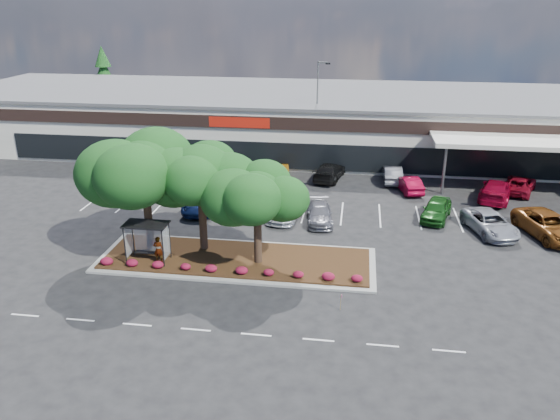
# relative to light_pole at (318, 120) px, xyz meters

# --- Properties ---
(ground) EXTENTS (160.00, 160.00, 0.00)m
(ground) POSITION_rel_light_pole_xyz_m (-1.37, -27.02, -4.60)
(ground) COLOR black
(ground) RESTS_ON ground
(retail_store) EXTENTS (80.40, 25.20, 6.25)m
(retail_store) POSITION_rel_light_pole_xyz_m (-1.31, 6.88, -1.45)
(retail_store) COLOR white
(retail_store) RESTS_ON ground
(landscape_island) EXTENTS (18.00, 6.00, 0.26)m
(landscape_island) POSITION_rel_light_pole_xyz_m (-3.37, -23.02, -4.48)
(landscape_island) COLOR gray
(landscape_island) RESTS_ON ground
(lane_markings) EXTENTS (33.12, 20.06, 0.01)m
(lane_markings) POSITION_rel_light_pole_xyz_m (-1.51, -16.60, -4.60)
(lane_markings) COLOR silver
(lane_markings) RESTS_ON ground
(shrub_row) EXTENTS (17.00, 0.80, 0.50)m
(shrub_row) POSITION_rel_light_pole_xyz_m (-3.37, -25.12, -4.09)
(shrub_row) COLOR maroon
(shrub_row) RESTS_ON landscape_island
(bus_shelter) EXTENTS (2.75, 1.55, 2.59)m
(bus_shelter) POSITION_rel_light_pole_xyz_m (-8.87, -24.07, -2.30)
(bus_shelter) COLOR black
(bus_shelter) RESTS_ON landscape_island
(island_tree_west) EXTENTS (7.20, 7.20, 7.89)m
(island_tree_west) POSITION_rel_light_pole_xyz_m (-9.37, -22.52, -0.40)
(island_tree_west) COLOR #123A13
(island_tree_west) RESTS_ON landscape_island
(island_tree_mid) EXTENTS (6.60, 6.60, 7.32)m
(island_tree_mid) POSITION_rel_light_pole_xyz_m (-5.87, -21.82, -0.68)
(island_tree_mid) COLOR #123A13
(island_tree_mid) RESTS_ON landscape_island
(island_tree_east) EXTENTS (5.80, 5.80, 6.50)m
(island_tree_east) POSITION_rel_light_pole_xyz_m (-1.87, -23.32, -1.09)
(island_tree_east) COLOR #123A13
(island_tree_east) RESTS_ON landscape_island
(conifer_north_west) EXTENTS (4.40, 4.40, 10.00)m
(conifer_north_west) POSITION_rel_light_pole_xyz_m (-31.37, 18.98, 0.40)
(conifer_north_west) COLOR #123A13
(conifer_north_west) RESTS_ON ground
(person_waiting) EXTENTS (0.64, 0.42, 1.76)m
(person_waiting) POSITION_rel_light_pole_xyz_m (-8.15, -24.31, -3.46)
(person_waiting) COLOR #594C47
(person_waiting) RESTS_ON landscape_island
(light_pole) EXTENTS (1.43, 0.67, 10.35)m
(light_pole) POSITION_rel_light_pole_xyz_m (0.00, 0.00, 0.00)
(light_pole) COLOR gray
(light_pole) RESTS_ON ground
(survey_stake) EXTENTS (0.07, 0.14, 0.98)m
(survey_stake) POSITION_rel_light_pole_xyz_m (3.62, -28.02, -3.97)
(survey_stake) COLOR #9C7F51
(survey_stake) RESTS_ON ground
(car_0) EXTENTS (1.76, 4.90, 1.61)m
(car_0) POSITION_rel_light_pole_xyz_m (-14.22, -11.49, -3.80)
(car_0) COLOR #1D4419
(car_0) RESTS_ON ground
(car_1) EXTENTS (2.59, 5.54, 1.53)m
(car_1) POSITION_rel_light_pole_xyz_m (-8.00, -14.32, -3.84)
(car_1) COLOR navy
(car_1) RESTS_ON ground
(car_2) EXTENTS (2.59, 4.17, 1.33)m
(car_2) POSITION_rel_light_pole_xyz_m (-6.42, -12.20, -3.94)
(car_2) COLOR #78380C
(car_2) RESTS_ON ground
(car_3) EXTENTS (1.94, 4.78, 1.54)m
(car_3) POSITION_rel_light_pole_xyz_m (-2.53, -13.53, -3.83)
(car_3) COLOR maroon
(car_3) RESTS_ON ground
(car_4) EXTENTS (2.93, 5.68, 1.57)m
(car_4) POSITION_rel_light_pole_xyz_m (-1.18, -14.75, -3.82)
(car_4) COLOR silver
(car_4) RESTS_ON ground
(car_5) EXTENTS (2.45, 4.82, 1.34)m
(car_5) POSITION_rel_light_pole_xyz_m (1.48, -15.48, -3.93)
(car_5) COLOR slate
(car_5) RESTS_ON ground
(car_6) EXTENTS (3.13, 4.99, 1.58)m
(car_6) POSITION_rel_light_pole_xyz_m (10.40, -13.63, -3.81)
(car_6) COLOR #174E16
(car_6) RESTS_ON ground
(car_7) EXTENTS (3.91, 5.90, 1.51)m
(car_7) POSITION_rel_light_pole_xyz_m (13.96, -15.79, -3.85)
(car_7) COLOR #989AA3
(car_7) RESTS_ON ground
(car_8) EXTENTS (4.54, 6.67, 1.69)m
(car_8) POSITION_rel_light_pole_xyz_m (18.01, -15.86, -3.76)
(car_8) COLOR brown
(car_8) RESTS_ON ground
(car_9) EXTENTS (3.85, 5.54, 1.49)m
(car_9) POSITION_rel_light_pole_xyz_m (-14.08, -5.87, -3.86)
(car_9) COLOR #1E4F1D
(car_9) RESTS_ON ground
(car_10) EXTENTS (4.20, 6.27, 1.69)m
(car_10) POSITION_rel_light_pole_xyz_m (-12.68, -7.84, -3.76)
(car_10) COLOR #101055
(car_10) RESTS_ON ground
(car_11) EXTENTS (1.76, 4.88, 1.60)m
(car_11) POSITION_rel_light_pole_xyz_m (-6.55, -6.60, -3.80)
(car_11) COLOR #22572A
(car_11) RESTS_ON ground
(car_12) EXTENTS (2.18, 4.22, 1.32)m
(car_12) POSITION_rel_light_pole_xyz_m (-3.07, -4.81, -3.94)
(car_12) COLOR #694008
(car_12) RESTS_ON ground
(car_13) EXTENTS (3.16, 5.72, 1.57)m
(car_13) POSITION_rel_light_pole_xyz_m (1.60, -4.95, -3.82)
(car_13) COLOR black
(car_13) RESTS_ON ground
(car_14) EXTENTS (2.53, 4.56, 1.43)m
(car_14) POSITION_rel_light_pole_xyz_m (8.74, -7.40, -3.89)
(car_14) COLOR maroon
(car_14) RESTS_ON ground
(car_15) EXTENTS (1.76, 4.71, 1.54)m
(car_15) POSITION_rel_light_pole_xyz_m (7.45, -4.82, -3.84)
(car_15) COLOR #5D5E64
(car_15) RESTS_ON ground
(car_16) EXTENTS (4.16, 6.35, 1.71)m
(car_16) POSITION_rel_light_pole_xyz_m (15.94, -8.43, -3.75)
(car_16) COLOR maroon
(car_16) RESTS_ON ground
(car_17) EXTENTS (4.15, 5.62, 1.42)m
(car_17) POSITION_rel_light_pole_xyz_m (18.38, -6.16, -3.89)
(car_17) COLOR maroon
(car_17) RESTS_ON ground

